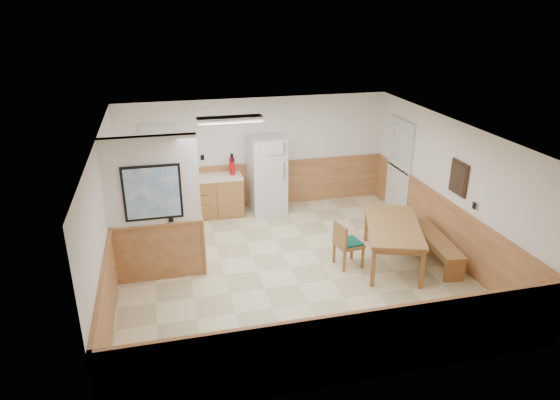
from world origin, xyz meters
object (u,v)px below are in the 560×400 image
object	(u,v)px
refrigerator	(267,175)
dining_table	(393,229)
soap_bottle	(150,176)
dining_bench	(436,242)
fire_extinguisher	(232,165)
dining_chair	(345,241)

from	to	relation	value
refrigerator	dining_table	bearing A→B (deg)	-63.45
refrigerator	soap_bottle	xyz separation A→B (m)	(-2.50, 0.07, 0.16)
dining_bench	fire_extinguisher	size ratio (longest dim) A/B	3.61
dining_table	dining_chair	world-z (taller)	dining_chair
dining_table	refrigerator	bearing A→B (deg)	139.29
dining_bench	dining_chair	size ratio (longest dim) A/B	2.02
dining_table	fire_extinguisher	world-z (taller)	fire_extinguisher
dining_table	dining_bench	xyz separation A→B (m)	(0.83, -0.09, -0.31)
soap_bottle	dining_table	bearing A→B (deg)	-35.33
refrigerator	dining_table	distance (m)	3.33
dining_table	soap_bottle	xyz separation A→B (m)	(-4.16, 2.95, 0.36)
dining_chair	dining_bench	bearing A→B (deg)	-14.30
dining_bench	fire_extinguisher	world-z (taller)	fire_extinguisher
dining_table	fire_extinguisher	size ratio (longest dim) A/B	4.25
refrigerator	dining_bench	bearing A→B (deg)	-53.42
dining_bench	soap_bottle	xyz separation A→B (m)	(-4.99, 3.04, 0.67)
refrigerator	soap_bottle	size ratio (longest dim) A/B	7.28
dining_bench	fire_extinguisher	bearing A→B (deg)	143.06
dining_bench	soap_bottle	bearing A→B (deg)	154.79
dining_chair	fire_extinguisher	xyz separation A→B (m)	(-1.54, 2.88, 0.61)
soap_bottle	refrigerator	bearing A→B (deg)	-1.65
dining_table	dining_chair	size ratio (longest dim) A/B	2.38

